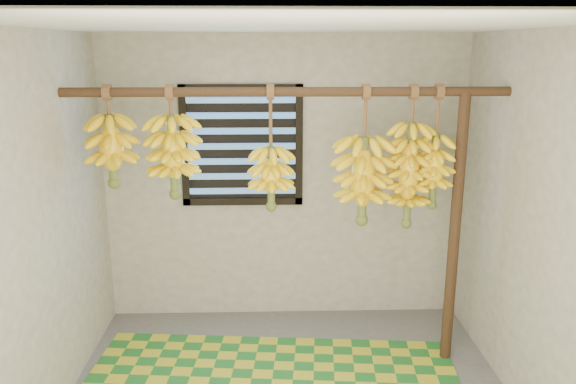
{
  "coord_description": "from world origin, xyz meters",
  "views": [
    {
      "loc": [
        -0.11,
        -3.07,
        2.3
      ],
      "look_at": [
        0.0,
        0.55,
        1.35
      ],
      "focal_mm": 35.0,
      "sensor_mm": 36.0,
      "label": 1
    }
  ],
  "objects_px": {
    "support_post": "(455,233)",
    "banana_bunch_f": "(434,171)",
    "banana_bunch_b": "(173,157)",
    "banana_bunch_c": "(271,178)",
    "banana_bunch_e": "(363,180)",
    "banana_bunch_a": "(112,151)",
    "banana_bunch_d": "(409,175)"
  },
  "relations": [
    {
      "from": "support_post",
      "to": "banana_bunch_f",
      "type": "height_order",
      "value": "banana_bunch_f"
    },
    {
      "from": "support_post",
      "to": "banana_bunch_b",
      "type": "distance_m",
      "value": 2.06
    },
    {
      "from": "banana_bunch_b",
      "to": "banana_bunch_c",
      "type": "xyz_separation_m",
      "value": [
        0.67,
        -0.0,
        -0.15
      ]
    },
    {
      "from": "support_post",
      "to": "banana_bunch_e",
      "type": "xyz_separation_m",
      "value": [
        -0.67,
        0.0,
        0.39
      ]
    },
    {
      "from": "banana_bunch_a",
      "to": "banana_bunch_d",
      "type": "relative_size",
      "value": 0.69
    },
    {
      "from": "banana_bunch_a",
      "to": "banana_bunch_e",
      "type": "bearing_deg",
      "value": 0.0
    },
    {
      "from": "banana_bunch_a",
      "to": "banana_bunch_d",
      "type": "distance_m",
      "value": 2.04
    },
    {
      "from": "support_post",
      "to": "banana_bunch_c",
      "type": "relative_size",
      "value": 2.32
    },
    {
      "from": "support_post",
      "to": "banana_bunch_f",
      "type": "distance_m",
      "value": 0.49
    },
    {
      "from": "banana_bunch_a",
      "to": "banana_bunch_f",
      "type": "bearing_deg",
      "value": 0.0
    },
    {
      "from": "banana_bunch_a",
      "to": "banana_bunch_e",
      "type": "xyz_separation_m",
      "value": [
        1.72,
        0.0,
        -0.22
      ]
    },
    {
      "from": "banana_bunch_c",
      "to": "banana_bunch_d",
      "type": "relative_size",
      "value": 0.87
    },
    {
      "from": "banana_bunch_e",
      "to": "banana_bunch_f",
      "type": "distance_m",
      "value": 0.5
    },
    {
      "from": "banana_bunch_a",
      "to": "banana_bunch_d",
      "type": "xyz_separation_m",
      "value": [
        2.04,
        -0.0,
        -0.18
      ]
    },
    {
      "from": "banana_bunch_a",
      "to": "banana_bunch_c",
      "type": "relative_size",
      "value": 0.79
    },
    {
      "from": "support_post",
      "to": "banana_bunch_a",
      "type": "bearing_deg",
      "value": 180.0
    },
    {
      "from": "banana_bunch_d",
      "to": "banana_bunch_f",
      "type": "height_order",
      "value": "same"
    },
    {
      "from": "banana_bunch_f",
      "to": "banana_bunch_c",
      "type": "bearing_deg",
      "value": 180.0
    },
    {
      "from": "banana_bunch_e",
      "to": "banana_bunch_a",
      "type": "bearing_deg",
      "value": 180.0
    },
    {
      "from": "banana_bunch_c",
      "to": "banana_bunch_e",
      "type": "height_order",
      "value": "same"
    },
    {
      "from": "banana_bunch_c",
      "to": "banana_bunch_d",
      "type": "distance_m",
      "value": 0.96
    },
    {
      "from": "support_post",
      "to": "banana_bunch_d",
      "type": "bearing_deg",
      "value": -180.0
    },
    {
      "from": "banana_bunch_e",
      "to": "banana_bunch_f",
      "type": "height_order",
      "value": "same"
    },
    {
      "from": "support_post",
      "to": "banana_bunch_e",
      "type": "relative_size",
      "value": 2.07
    },
    {
      "from": "banana_bunch_b",
      "to": "banana_bunch_c",
      "type": "distance_m",
      "value": 0.68
    },
    {
      "from": "banana_bunch_b",
      "to": "banana_bunch_d",
      "type": "xyz_separation_m",
      "value": [
        1.62,
        -0.0,
        -0.14
      ]
    },
    {
      "from": "support_post",
      "to": "banana_bunch_e",
      "type": "bearing_deg",
      "value": 180.0
    },
    {
      "from": "support_post",
      "to": "banana_bunch_c",
      "type": "bearing_deg",
      "value": 180.0
    },
    {
      "from": "banana_bunch_c",
      "to": "banana_bunch_e",
      "type": "relative_size",
      "value": 0.89
    },
    {
      "from": "banana_bunch_b",
      "to": "banana_bunch_f",
      "type": "bearing_deg",
      "value": -0.0
    },
    {
      "from": "banana_bunch_a",
      "to": "banana_bunch_b",
      "type": "xyz_separation_m",
      "value": [
        0.41,
        0.0,
        -0.04
      ]
    },
    {
      "from": "banana_bunch_e",
      "to": "support_post",
      "type": "bearing_deg",
      "value": 0.0
    }
  ]
}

